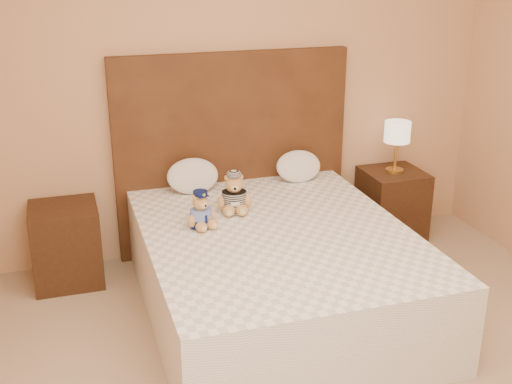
{
  "coord_description": "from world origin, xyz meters",
  "views": [
    {
      "loc": [
        -1.21,
        -2.2,
        2.16
      ],
      "look_at": [
        -0.06,
        1.45,
        0.72
      ],
      "focal_mm": 45.0,
      "sensor_mm": 36.0,
      "label": 1
    }
  ],
  "objects_px": {
    "lamp": "(397,134)",
    "pillow_right": "(299,165)",
    "nightstand_left": "(66,244)",
    "teddy_police": "(201,209)",
    "teddy_prisoner": "(234,193)",
    "bed": "(277,271)",
    "nightstand_right": "(392,204)",
    "pillow_left": "(193,174)"
  },
  "relations": [
    {
      "from": "nightstand_left",
      "to": "lamp",
      "type": "height_order",
      "value": "lamp"
    },
    {
      "from": "nightstand_left",
      "to": "pillow_left",
      "type": "bearing_deg",
      "value": 1.9
    },
    {
      "from": "bed",
      "to": "teddy_prisoner",
      "type": "xyz_separation_m",
      "value": [
        -0.17,
        0.38,
        0.41
      ]
    },
    {
      "from": "bed",
      "to": "pillow_right",
      "type": "distance_m",
      "value": 1.03
    },
    {
      "from": "teddy_police",
      "to": "teddy_prisoner",
      "type": "bearing_deg",
      "value": 17.21
    },
    {
      "from": "bed",
      "to": "teddy_prisoner",
      "type": "height_order",
      "value": "teddy_prisoner"
    },
    {
      "from": "nightstand_left",
      "to": "lamp",
      "type": "xyz_separation_m",
      "value": [
        2.5,
        0.0,
        0.57
      ]
    },
    {
      "from": "pillow_left",
      "to": "lamp",
      "type": "bearing_deg",
      "value": -1.08
    },
    {
      "from": "lamp",
      "to": "teddy_police",
      "type": "height_order",
      "value": "lamp"
    },
    {
      "from": "nightstand_left",
      "to": "pillow_right",
      "type": "distance_m",
      "value": 1.75
    },
    {
      "from": "nightstand_left",
      "to": "nightstand_right",
      "type": "relative_size",
      "value": 1.0
    },
    {
      "from": "teddy_prisoner",
      "to": "pillow_left",
      "type": "bearing_deg",
      "value": 121.82
    },
    {
      "from": "nightstand_right",
      "to": "teddy_prisoner",
      "type": "relative_size",
      "value": 2.08
    },
    {
      "from": "bed",
      "to": "teddy_police",
      "type": "relative_size",
      "value": 8.44
    },
    {
      "from": "nightstand_right",
      "to": "teddy_police",
      "type": "bearing_deg",
      "value": -160.31
    },
    {
      "from": "nightstand_left",
      "to": "teddy_prisoner",
      "type": "relative_size",
      "value": 2.08
    },
    {
      "from": "nightstand_right",
      "to": "pillow_right",
      "type": "relative_size",
      "value": 1.59
    },
    {
      "from": "lamp",
      "to": "pillow_left",
      "type": "distance_m",
      "value": 1.6
    },
    {
      "from": "lamp",
      "to": "pillow_left",
      "type": "xyz_separation_m",
      "value": [
        -1.6,
        0.03,
        -0.17
      ]
    },
    {
      "from": "bed",
      "to": "pillow_right",
      "type": "bearing_deg",
      "value": 61.13
    },
    {
      "from": "nightstand_left",
      "to": "lamp",
      "type": "distance_m",
      "value": 2.56
    },
    {
      "from": "lamp",
      "to": "teddy_prisoner",
      "type": "relative_size",
      "value": 1.51
    },
    {
      "from": "nightstand_left",
      "to": "teddy_prisoner",
      "type": "height_order",
      "value": "teddy_prisoner"
    },
    {
      "from": "pillow_left",
      "to": "pillow_right",
      "type": "xyz_separation_m",
      "value": [
        0.8,
        0.0,
        -0.01
      ]
    },
    {
      "from": "bed",
      "to": "nightstand_right",
      "type": "distance_m",
      "value": 1.48
    },
    {
      "from": "teddy_police",
      "to": "teddy_prisoner",
      "type": "height_order",
      "value": "teddy_prisoner"
    },
    {
      "from": "nightstand_right",
      "to": "teddy_police",
      "type": "distance_m",
      "value": 1.83
    },
    {
      "from": "bed",
      "to": "teddy_police",
      "type": "height_order",
      "value": "teddy_police"
    },
    {
      "from": "nightstand_right",
      "to": "pillow_right",
      "type": "xyz_separation_m",
      "value": [
        -0.79,
        0.03,
        0.4
      ]
    },
    {
      "from": "pillow_right",
      "to": "nightstand_left",
      "type": "bearing_deg",
      "value": -178.99
    },
    {
      "from": "teddy_police",
      "to": "teddy_prisoner",
      "type": "distance_m",
      "value": 0.32
    },
    {
      "from": "teddy_prisoner",
      "to": "pillow_right",
      "type": "xyz_separation_m",
      "value": [
        0.62,
        0.45,
        -0.01
      ]
    },
    {
      "from": "nightstand_left",
      "to": "nightstand_right",
      "type": "height_order",
      "value": "same"
    },
    {
      "from": "bed",
      "to": "lamp",
      "type": "relative_size",
      "value": 5.0
    },
    {
      "from": "teddy_prisoner",
      "to": "pillow_left",
      "type": "height_order",
      "value": "teddy_prisoner"
    },
    {
      "from": "nightstand_right",
      "to": "teddy_prisoner",
      "type": "bearing_deg",
      "value": -163.54
    },
    {
      "from": "bed",
      "to": "teddy_police",
      "type": "xyz_separation_m",
      "value": [
        -0.43,
        0.2,
        0.39
      ]
    },
    {
      "from": "lamp",
      "to": "pillow_left",
      "type": "relative_size",
      "value": 1.08
    },
    {
      "from": "teddy_police",
      "to": "bed",
      "type": "bearing_deg",
      "value": -42.16
    },
    {
      "from": "pillow_left",
      "to": "pillow_right",
      "type": "height_order",
      "value": "pillow_left"
    },
    {
      "from": "nightstand_right",
      "to": "lamp",
      "type": "relative_size",
      "value": 1.38
    },
    {
      "from": "lamp",
      "to": "pillow_right",
      "type": "distance_m",
      "value": 0.81
    }
  ]
}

